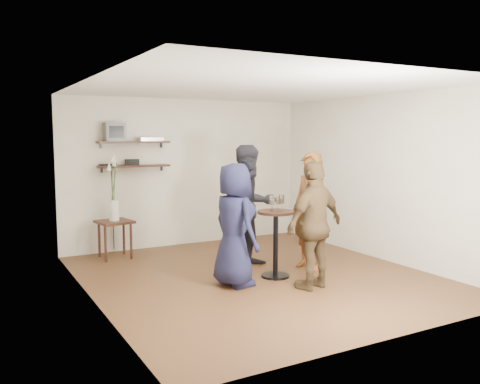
% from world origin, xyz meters
% --- Properties ---
extents(room, '(4.58, 5.08, 2.68)m').
position_xyz_m(room, '(0.00, 0.00, 1.30)').
color(room, '#452D16').
rests_on(room, ground).
extents(shelf_upper, '(1.20, 0.25, 0.04)m').
position_xyz_m(shelf_upper, '(-1.00, 2.38, 1.85)').
color(shelf_upper, black).
rests_on(shelf_upper, room).
extents(shelf_lower, '(1.20, 0.25, 0.04)m').
position_xyz_m(shelf_lower, '(-1.00, 2.38, 1.45)').
color(shelf_lower, black).
rests_on(shelf_lower, room).
extents(crt_monitor, '(0.32, 0.30, 0.30)m').
position_xyz_m(crt_monitor, '(-1.32, 2.38, 2.02)').
color(crt_monitor, '#59595B').
rests_on(crt_monitor, shelf_upper).
extents(dvd_deck, '(0.40, 0.24, 0.06)m').
position_xyz_m(dvd_deck, '(-0.71, 2.38, 1.90)').
color(dvd_deck, silver).
rests_on(dvd_deck, shelf_upper).
extents(radio, '(0.22, 0.10, 0.10)m').
position_xyz_m(radio, '(-1.03, 2.38, 1.52)').
color(radio, black).
rests_on(radio, shelf_lower).
extents(power_strip, '(0.30, 0.05, 0.03)m').
position_xyz_m(power_strip, '(-1.43, 2.42, 1.48)').
color(power_strip, black).
rests_on(power_strip, shelf_lower).
extents(side_table, '(0.59, 0.59, 0.61)m').
position_xyz_m(side_table, '(-1.45, 2.04, 0.51)').
color(side_table, black).
rests_on(side_table, room).
extents(vase_lilies, '(0.20, 0.21, 1.07)m').
position_xyz_m(vase_lilies, '(-1.45, 2.04, 0.95)').
color(vase_lilies, silver).
rests_on(vase_lilies, side_table).
extents(drinks_table, '(0.51, 0.51, 0.93)m').
position_xyz_m(drinks_table, '(0.21, -0.13, 0.60)').
color(drinks_table, black).
rests_on(drinks_table, room).
extents(wine_glass_fl, '(0.07, 0.07, 0.20)m').
position_xyz_m(wine_glass_fl, '(0.13, -0.16, 1.07)').
color(wine_glass_fl, silver).
rests_on(wine_glass_fl, drinks_table).
extents(wine_glass_fr, '(0.07, 0.07, 0.22)m').
position_xyz_m(wine_glass_fr, '(0.29, -0.15, 1.08)').
color(wine_glass_fr, silver).
rests_on(wine_glass_fr, drinks_table).
extents(wine_glass_bl, '(0.07, 0.07, 0.20)m').
position_xyz_m(wine_glass_bl, '(0.19, -0.06, 1.06)').
color(wine_glass_bl, silver).
rests_on(wine_glass_bl, drinks_table).
extents(wine_glass_br, '(0.06, 0.06, 0.19)m').
position_xyz_m(wine_glass_br, '(0.25, -0.13, 1.06)').
color(wine_glass_br, silver).
rests_on(wine_glass_br, drinks_table).
extents(person_plaid, '(0.52, 0.69, 1.73)m').
position_xyz_m(person_plaid, '(0.89, -0.00, 0.86)').
color(person_plaid, '#A21214').
rests_on(person_plaid, room).
extents(person_dark, '(0.90, 0.71, 1.82)m').
position_xyz_m(person_dark, '(0.20, 0.56, 0.91)').
color(person_dark, black).
rests_on(person_dark, room).
extents(person_navy, '(0.59, 0.84, 1.61)m').
position_xyz_m(person_navy, '(-0.47, -0.20, 0.81)').
color(person_navy, '#161732').
rests_on(person_navy, room).
extents(person_brown, '(1.03, 0.61, 1.65)m').
position_xyz_m(person_brown, '(0.37, -0.80, 0.82)').
color(person_brown, '#44321D').
rests_on(person_brown, room).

